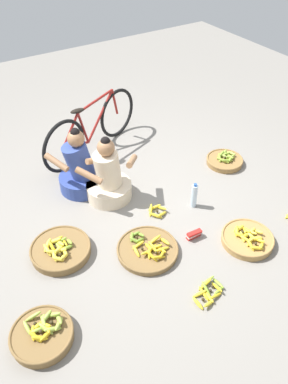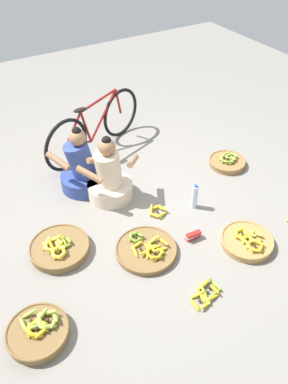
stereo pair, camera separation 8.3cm
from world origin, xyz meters
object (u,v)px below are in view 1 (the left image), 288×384
at_px(loose_bananas_back_center, 209,292).
at_px(packet_carton_stack, 194,234).
at_px(bicycle_leaning, 92,128).
at_px(water_bottle, 194,196).
at_px(loose_bananas_front_right, 157,211).
at_px(banana_basket_front_center, 225,160).
at_px(banana_basket_near_vendor, 42,334).
at_px(banana_basket_mid_left, 248,239).
at_px(banana_basket_front_left, 60,249).
at_px(vendor_woman_behind, 80,170).
at_px(vendor_woman_front, 108,179).
at_px(banana_basket_near_bicycle, 148,249).

relative_size(loose_bananas_back_center, packet_carton_stack, 2.03).
height_order(bicycle_leaning, packet_carton_stack, bicycle_leaning).
height_order(bicycle_leaning, water_bottle, bicycle_leaning).
distance_m(bicycle_leaning, loose_bananas_front_right, 1.50).
relative_size(banana_basket_front_center, banana_basket_near_vendor, 0.91).
distance_m(banana_basket_front_center, water_bottle, 0.95).
bearing_deg(bicycle_leaning, banana_basket_mid_left, -75.85).
bearing_deg(loose_bananas_back_center, banana_basket_mid_left, 20.46).
height_order(banana_basket_front_left, loose_bananas_front_right, banana_basket_front_left).
xyz_separation_m(banana_basket_near_vendor, loose_bananas_front_right, (1.59, 0.73, -0.03)).
relative_size(banana_basket_mid_left, banana_basket_near_vendor, 1.03).
height_order(vendor_woman_behind, banana_basket_near_vendor, vendor_woman_behind).
xyz_separation_m(water_bottle, packet_carton_stack, (-0.29, -0.39, -0.11)).
xyz_separation_m(loose_bananas_front_right, packet_carton_stack, (0.12, -0.51, 0.01)).
distance_m(loose_bananas_front_right, packet_carton_stack, 0.52).
distance_m(banana_basket_mid_left, packet_carton_stack, 0.54).
distance_m(loose_bananas_back_center, packet_carton_stack, 0.69).
bearing_deg(vendor_woman_behind, packet_carton_stack, -64.81).
bearing_deg(banana_basket_front_center, vendor_woman_front, 171.94).
height_order(banana_basket_mid_left, loose_bananas_front_right, banana_basket_mid_left).
xyz_separation_m(vendor_woman_behind, packet_carton_stack, (0.63, -1.34, -0.22)).
relative_size(banana_basket_mid_left, loose_bananas_back_center, 1.56).
relative_size(banana_basket_near_vendor, loose_bananas_front_right, 2.20).
xyz_separation_m(banana_basket_mid_left, banana_basket_near_vendor, (-2.13, 0.12, 0.01)).
relative_size(vendor_woman_behind, banana_basket_front_left, 1.36).
xyz_separation_m(vendor_woman_behind, water_bottle, (0.92, -0.96, -0.11)).
xyz_separation_m(bicycle_leaning, banana_basket_front_left, (-1.08, -1.44, -0.30)).
relative_size(banana_basket_near_vendor, packet_carton_stack, 3.06).
bearing_deg(vendor_woman_behind, banana_basket_front_left, -126.95).
xyz_separation_m(banana_basket_front_left, water_bottle, (1.54, -0.14, 0.09)).
relative_size(banana_basket_near_bicycle, banana_basket_front_left, 1.03).
bearing_deg(banana_basket_mid_left, vendor_woman_front, 121.62).
distance_m(vendor_woman_front, banana_basket_mid_left, 1.63).
bearing_deg(loose_bananas_front_right, banana_basket_mid_left, -57.52).
xyz_separation_m(bicycle_leaning, water_bottle, (0.46, -1.58, -0.21)).
relative_size(water_bottle, packet_carton_stack, 1.89).
relative_size(banana_basket_front_left, packet_carton_stack, 3.56).
distance_m(banana_basket_near_bicycle, packet_carton_stack, 0.52).
bearing_deg(banana_basket_near_vendor, water_bottle, 17.01).
distance_m(vendor_woman_behind, packet_carton_stack, 1.50).
height_order(banana_basket_near_bicycle, water_bottle, water_bottle).
relative_size(banana_basket_mid_left, banana_basket_front_left, 0.89).
xyz_separation_m(banana_basket_mid_left, banana_basket_front_left, (-1.67, 0.87, 0.00)).
bearing_deg(banana_basket_front_left, loose_bananas_front_right, -1.24).
bearing_deg(bicycle_leaning, loose_bananas_front_right, -88.30).
bearing_deg(packet_carton_stack, loose_bananas_front_right, 103.31).
xyz_separation_m(banana_basket_near_bicycle, loose_bananas_front_right, (0.39, 0.42, -0.01)).
relative_size(banana_basket_mid_left, loose_bananas_front_right, 2.27).
bearing_deg(bicycle_leaning, banana_basket_front_left, -126.89).
bearing_deg(bicycle_leaning, banana_basket_front_center, -41.67).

